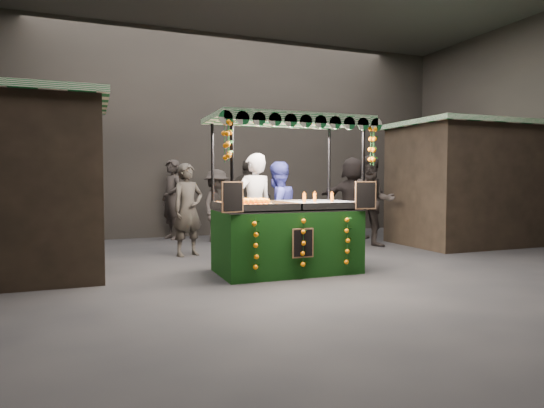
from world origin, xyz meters
name	(u,v)px	position (x,y,z in m)	size (l,w,h in m)	color
ground	(312,270)	(0.00, 0.00, 0.00)	(12.00, 12.00, 0.00)	black
market_hall	(313,47)	(0.00, 0.00, 3.38)	(12.10, 10.10, 5.05)	black
neighbour_stall_right	(466,183)	(4.40, 1.50, 1.31)	(3.00, 2.20, 2.60)	black
juice_stall	(288,225)	(-0.41, -0.02, 0.72)	(2.39, 1.40, 2.31)	black
vendor_grey	(254,208)	(-0.62, 0.92, 0.91)	(0.74, 0.56, 1.82)	slate
vendor_blue	(277,210)	(-0.13, 1.14, 0.85)	(1.00, 0.89, 1.70)	navy
shopper_0	(188,210)	(-1.52, 2.04, 0.84)	(0.72, 0.60, 1.69)	#2A2622
shopper_1	(372,201)	(2.24, 1.80, 0.94)	(1.12, 1.02, 1.88)	black
shopper_2	(249,198)	(0.38, 4.28, 0.94)	(1.19, 0.81, 1.88)	black
shopper_3	(217,205)	(-0.54, 3.78, 0.81)	(1.10, 1.20, 1.62)	black
shopper_4	(6,206)	(-4.50, 2.51, 0.95)	(1.09, 1.07, 1.90)	black
shopper_5	(353,198)	(2.64, 3.23, 0.96)	(1.53, 1.76, 1.92)	#2C2524
shopper_6	(172,199)	(-1.40, 4.54, 0.93)	(0.66, 0.79, 1.86)	black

